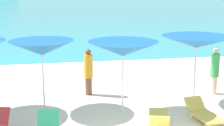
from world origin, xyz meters
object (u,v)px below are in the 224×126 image
object	(u,v)px
umbrella_1	(42,48)
umbrella_3	(196,42)
beachgoer_0	(88,71)
umbrella_2	(123,49)
beachgoer_1	(215,70)
lounge_chair_0	(159,118)
lounge_chair_1	(203,113)

from	to	relation	value
umbrella_1	umbrella_3	xyz separation A→B (m)	(4.86, -0.29, 0.09)
umbrella_1	beachgoer_0	distance (m)	2.23
umbrella_1	umbrella_2	bearing A→B (deg)	-18.03
umbrella_1	umbrella_2	xyz separation A→B (m)	(2.35, -0.77, 0.04)
umbrella_1	beachgoer_0	world-z (taller)	umbrella_1
beachgoer_1	umbrella_3	bearing A→B (deg)	115.26
umbrella_3	beachgoer_0	xyz separation A→B (m)	(-3.33, 1.49, -1.17)
beachgoer_0	beachgoer_1	world-z (taller)	beachgoer_1
umbrella_2	umbrella_3	bearing A→B (deg)	10.80
beachgoer_1	umbrella_1	bearing A→B (deg)	84.84
umbrella_2	lounge_chair_0	xyz separation A→B (m)	(0.73, -1.27, -1.71)
umbrella_3	lounge_chair_1	bearing A→B (deg)	-103.24
umbrella_1	lounge_chair_1	xyz separation A→B (m)	(4.51, -1.77, -1.72)
lounge_chair_1	beachgoer_0	distance (m)	4.26
umbrella_3	beachgoer_1	distance (m)	1.78
umbrella_2	beachgoer_0	size ratio (longest dim) A/B	1.34
umbrella_1	lounge_chair_0	bearing A→B (deg)	-33.48
beachgoer_0	beachgoer_1	xyz separation A→B (m)	(4.44, -0.71, 0.01)
umbrella_1	lounge_chair_1	bearing A→B (deg)	-21.36
beachgoer_0	umbrella_3	bearing A→B (deg)	129.30
lounge_chair_1	beachgoer_0	world-z (taller)	beachgoer_0
umbrella_1	lounge_chair_0	world-z (taller)	umbrella_1
lounge_chair_0	beachgoer_1	bearing A→B (deg)	-121.58
umbrella_2	beachgoer_0	bearing A→B (deg)	112.49
lounge_chair_0	beachgoer_0	distance (m)	3.65
lounge_chair_0	umbrella_2	bearing A→B (deg)	-43.02
lounge_chair_1	beachgoer_1	distance (m)	2.77
lounge_chair_0	beachgoer_0	xyz separation A→B (m)	(-1.55, 3.25, 0.59)
lounge_chair_0	umbrella_1	bearing A→B (deg)	-16.36
umbrella_3	lounge_chair_0	xyz separation A→B (m)	(-1.78, -1.75, -1.76)
lounge_chair_0	beachgoer_1	xyz separation A→B (m)	(2.89, 2.54, 0.61)
umbrella_1	beachgoer_1	xyz separation A→B (m)	(5.97, 0.50, -1.07)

